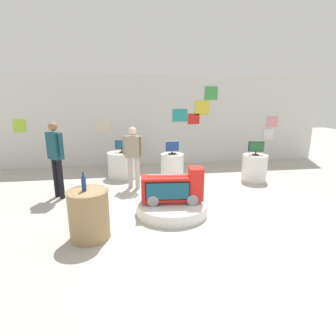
% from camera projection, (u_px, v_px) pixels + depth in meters
% --- Properties ---
extents(ground_plane, '(30.00, 30.00, 0.00)m').
position_uv_depth(ground_plane, '(188.00, 215.00, 5.41)').
color(ground_plane, '#B2ADA3').
extents(back_wall_display, '(11.82, 0.13, 3.09)m').
position_uv_depth(back_wall_display, '(160.00, 121.00, 9.30)').
color(back_wall_display, silver).
rests_on(back_wall_display, ground).
extents(main_display_pedestal, '(1.47, 1.47, 0.23)m').
position_uv_depth(main_display_pedestal, '(172.00, 207.00, 5.50)').
color(main_display_pedestal, silver).
rests_on(main_display_pedestal, ground).
extents(novelty_firetruck_tv, '(1.26, 0.51, 0.73)m').
position_uv_depth(novelty_firetruck_tv, '(173.00, 188.00, 5.39)').
color(novelty_firetruck_tv, gray).
rests_on(novelty_firetruck_tv, main_display_pedestal).
extents(display_pedestal_left_rear, '(0.87, 0.87, 0.75)m').
position_uv_depth(display_pedestal_left_rear, '(123.00, 165.00, 7.97)').
color(display_pedestal_left_rear, silver).
rests_on(display_pedestal_left_rear, ground).
extents(tv_on_left_rear, '(0.38, 0.16, 0.36)m').
position_uv_depth(tv_on_left_rear, '(122.00, 146.00, 7.82)').
color(tv_on_left_rear, black).
rests_on(tv_on_left_rear, display_pedestal_left_rear).
extents(display_pedestal_center_rear, '(0.70, 0.70, 0.75)m').
position_uv_depth(display_pedestal_center_rear, '(254.00, 168.00, 7.62)').
color(display_pedestal_center_rear, silver).
rests_on(display_pedestal_center_rear, ground).
extents(tv_on_center_rear, '(0.43, 0.20, 0.38)m').
position_uv_depth(tv_on_center_rear, '(256.00, 148.00, 7.47)').
color(tv_on_center_rear, black).
rests_on(tv_on_center_rear, display_pedestal_center_rear).
extents(display_pedestal_right_rear, '(0.67, 0.67, 0.75)m').
position_uv_depth(display_pedestal_right_rear, '(172.00, 167.00, 7.74)').
color(display_pedestal_right_rear, silver).
rests_on(display_pedestal_right_rear, ground).
extents(tv_on_right_rear, '(0.43, 0.24, 0.38)m').
position_uv_depth(tv_on_right_rear, '(172.00, 147.00, 7.59)').
color(tv_on_right_rear, black).
rests_on(tv_on_right_rear, display_pedestal_right_rear).
extents(side_table_round, '(0.69, 0.69, 0.85)m').
position_uv_depth(side_table_round, '(89.00, 214.00, 4.42)').
color(side_table_round, '#9E7F56').
rests_on(side_table_round, ground).
extents(bottle_on_side_table, '(0.07, 0.07, 0.31)m').
position_uv_depth(bottle_on_side_table, '(84.00, 183.00, 4.28)').
color(bottle_on_side_table, navy).
rests_on(bottle_on_side_table, side_table_round).
extents(shopper_browsing_near_truck, '(0.42, 0.42, 1.79)m').
position_uv_depth(shopper_browsing_near_truck, '(56.00, 154.00, 6.12)').
color(shopper_browsing_near_truck, black).
rests_on(shopper_browsing_near_truck, ground).
extents(shopper_browsing_rear, '(0.53, 0.33, 1.61)m').
position_uv_depth(shopper_browsing_rear, '(133.00, 153.00, 6.83)').
color(shopper_browsing_rear, '#B2ADA3').
rests_on(shopper_browsing_rear, ground).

